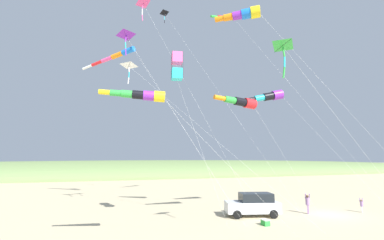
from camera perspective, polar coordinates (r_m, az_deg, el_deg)
The scene contains 18 objects.
ground_plane at distance 26.33m, azimuth 27.43°, elevation -17.67°, with size 600.00×600.00×0.00m, color #C6B58C.
dune_ridge_grassy at distance 75.83m, azimuth -4.24°, elevation -11.88°, with size 28.00×240.00×8.52m, color #6B844C.
parked_car at distance 23.30m, azimuth 13.08°, elevation -17.33°, with size 2.89×4.62×1.85m.
cooler_box at distance 20.60m, azimuth 15.59°, elevation -20.56°, with size 0.62×0.42×0.42m.
person_adult_flyer at distance 25.71m, azimuth 23.75°, elevation -16.02°, with size 0.62×0.59×1.73m.
person_child_grey_jacket at distance 28.58m, azimuth 32.84°, elevation -15.15°, with size 0.42×0.43×1.20m.
kite_windsock_checkered_midright at distance 12.91m, azimuth -10.85°, elevation 5.28°, with size 1.90×11.72×7.93m.
kite_windsock_magenta_far_left at distance 21.82m, azimuth 11.10°, elevation 21.51°, with size 6.38×14.05×16.02m.
kite_delta_purple_drifting at distance 24.35m, azimuth -13.99°, elevation 17.25°, with size 1.37×10.64×15.50m.
kite_box_long_streamer_left at distance 18.59m, azimuth -3.27°, elevation 11.52°, with size 0.85×4.05×11.94m.
kite_delta_black_fish_shape at distance 15.63m, azimuth 19.05°, elevation 14.84°, with size 1.18×10.38×11.02m.
kite_windsock_green_low_center at distance 21.13m, azimuth 10.52°, elevation 3.86°, with size 0.95×9.22×9.46m.
kite_windsock_teal_far_right at distance 31.60m, azimuth 7.55°, elevation 21.10°, with size 9.93×12.99×20.81m.
kite_delta_rainbow_low_near at distance 26.01m, azimuth -13.41°, elevation 11.29°, with size 11.06×12.42×13.67m.
kite_delta_small_distant at distance 28.39m, azimuth -10.40°, elevation 23.43°, with size 5.78×9.59×20.03m.
kite_delta_yellow_midlevel at distance 33.02m, azimuth -5.67°, elevation 21.65°, with size 7.58×12.12×21.71m.
kite_windsock_orange_high_right at distance 30.33m, azimuth -16.43°, elevation 13.07°, with size 14.60×12.49×16.28m.
kite_windsock_red_high_left at distance 24.58m, azimuth 16.37°, elevation 4.92°, with size 8.09×7.08×10.84m.
Camera 1 is at (18.47, -18.17, 4.67)m, focal length 24.64 mm.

